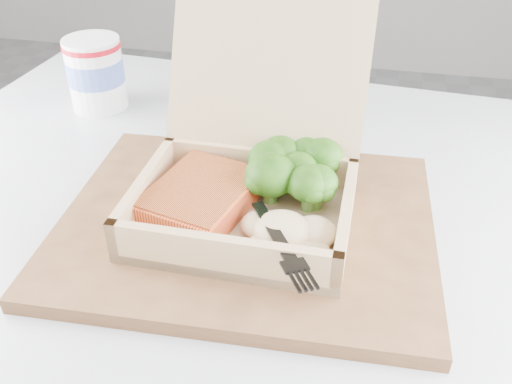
% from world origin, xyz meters
% --- Properties ---
extents(cafe_table, '(0.93, 0.93, 0.76)m').
position_xyz_m(cafe_table, '(0.07, -0.36, 0.56)').
color(cafe_table, black).
rests_on(cafe_table, floor).
extents(serving_tray, '(0.39, 0.31, 0.02)m').
position_xyz_m(serving_tray, '(0.10, -0.34, 0.76)').
color(serving_tray, brown).
rests_on(serving_tray, cafe_table).
extents(takeout_container, '(0.21, 0.24, 0.19)m').
position_xyz_m(takeout_container, '(0.10, -0.31, 0.82)').
color(takeout_container, tan).
rests_on(takeout_container, serving_tray).
extents(salmon_fillet, '(0.12, 0.14, 0.02)m').
position_xyz_m(salmon_fillet, '(0.05, -0.34, 0.79)').
color(salmon_fillet, orange).
rests_on(salmon_fillet, takeout_container).
extents(broccoli_pile, '(0.12, 0.12, 0.04)m').
position_xyz_m(broccoli_pile, '(0.14, -0.29, 0.80)').
color(broccoli_pile, '#377419').
rests_on(broccoli_pile, takeout_container).
extents(mashed_potatoes, '(0.09, 0.08, 0.03)m').
position_xyz_m(mashed_potatoes, '(0.14, -0.38, 0.80)').
color(mashed_potatoes, tan).
rests_on(mashed_potatoes, takeout_container).
extents(plastic_fork, '(0.08, 0.14, 0.02)m').
position_xyz_m(plastic_fork, '(0.13, -0.38, 0.81)').
color(plastic_fork, black).
rests_on(plastic_fork, mashed_potatoes).
extents(paper_cup, '(0.08, 0.08, 0.10)m').
position_xyz_m(paper_cup, '(-0.17, -0.10, 0.81)').
color(paper_cup, white).
rests_on(paper_cup, cafe_table).
extents(receipt, '(0.12, 0.14, 0.00)m').
position_xyz_m(receipt, '(0.09, -0.15, 0.76)').
color(receipt, silver).
rests_on(receipt, cafe_table).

